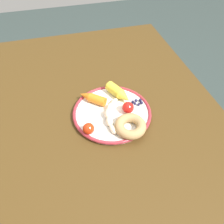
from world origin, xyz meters
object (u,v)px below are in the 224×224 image
(carrot_orange, at_px, (92,98))
(carrot_yellow, at_px, (119,93))
(banana, at_px, (110,114))
(blueberry_pile, at_px, (137,102))
(dining_table, at_px, (100,129))
(plate, at_px, (112,113))
(donut, at_px, (130,126))
(tomato_mid, at_px, (128,108))
(tomato_near, at_px, (89,129))

(carrot_orange, bearing_deg, carrot_yellow, 89.39)
(banana, relative_size, blueberry_pile, 3.39)
(dining_table, distance_m, plate, 0.10)
(plate, distance_m, donut, 0.10)
(banana, height_order, tomato_mid, tomato_mid)
(dining_table, bearing_deg, carrot_yellow, 124.98)
(plate, relative_size, tomato_mid, 6.78)
(carrot_orange, xyz_separation_m, blueberry_pile, (0.06, 0.16, -0.01))
(banana, relative_size, tomato_mid, 3.99)
(banana, height_order, blueberry_pile, banana)
(plate, distance_m, tomato_near, 0.12)
(plate, xyz_separation_m, blueberry_pile, (-0.02, 0.10, 0.01))
(donut, bearing_deg, carrot_yellow, 177.48)
(dining_table, distance_m, donut, 0.17)
(plate, distance_m, carrot_yellow, 0.09)
(donut, bearing_deg, carrot_orange, -150.05)
(banana, xyz_separation_m, tomato_mid, (-0.01, 0.07, 0.01))
(banana, relative_size, tomato_near, 4.36)
(carrot_orange, height_order, blueberry_pile, carrot_orange)
(carrot_yellow, distance_m, tomato_near, 0.20)
(carrot_orange, distance_m, tomato_mid, 0.14)
(dining_table, height_order, carrot_yellow, carrot_yellow)
(carrot_yellow, bearing_deg, tomato_near, -45.41)
(blueberry_pile, bearing_deg, carrot_orange, -109.51)
(dining_table, bearing_deg, carrot_orange, -171.91)
(carrot_orange, bearing_deg, blueberry_pile, 70.49)
(blueberry_pile, bearing_deg, banana, -71.16)
(dining_table, relative_size, tomato_near, 33.05)
(donut, xyz_separation_m, tomato_near, (-0.02, -0.14, 0.00))
(banana, distance_m, carrot_yellow, 0.11)
(donut, relative_size, tomato_near, 2.77)
(plate, xyz_separation_m, banana, (0.02, -0.01, 0.02))
(banana, bearing_deg, plate, 150.72)
(plate, relative_size, carrot_orange, 2.78)
(blueberry_pile, bearing_deg, tomato_mid, -55.65)
(dining_table, relative_size, carrot_yellow, 10.60)
(carrot_orange, height_order, tomato_near, tomato_near)
(plate, height_order, carrot_yellow, carrot_yellow)
(carrot_yellow, bearing_deg, dining_table, -55.02)
(dining_table, relative_size, plate, 4.46)
(banana, xyz_separation_m, donut, (0.07, 0.05, 0.00))
(carrot_orange, relative_size, tomato_mid, 2.44)
(dining_table, distance_m, banana, 0.11)
(banana, bearing_deg, tomato_mid, 96.43)
(dining_table, bearing_deg, donut, 40.90)
(plate, distance_m, blueberry_pile, 0.10)
(plate, xyz_separation_m, carrot_yellow, (-0.07, 0.05, 0.02))
(banana, xyz_separation_m, carrot_yellow, (-0.09, 0.06, 0.01))
(dining_table, height_order, tomato_mid, tomato_mid)
(donut, bearing_deg, tomato_mid, 168.00)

